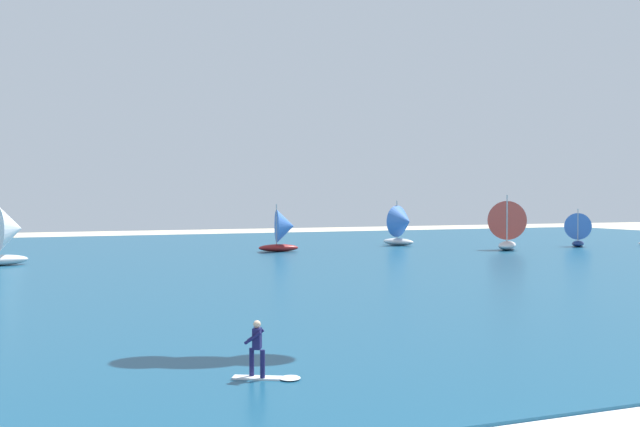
% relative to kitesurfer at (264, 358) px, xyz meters
% --- Properties ---
extents(ocean, '(160.00, 90.00, 0.10)m').
position_rel_kitesurfer_xyz_m(ocean, '(3.82, 38.84, -0.65)').
color(ocean, navy).
rests_on(ocean, ground).
extents(shoreline_foam, '(72.11, 2.77, 0.01)m').
position_rel_kitesurfer_xyz_m(shoreline_foam, '(4.04, -6.40, -0.70)').
color(shoreline_foam, white).
rests_on(shoreline_foam, ground).
extents(kitesurfer, '(1.98, 1.45, 1.67)m').
position_rel_kitesurfer_xyz_m(kitesurfer, '(0.00, 0.00, 0.00)').
color(kitesurfer, white).
rests_on(kitesurfer, ocean).
extents(sailboat_mid_right, '(4.71, 4.69, 5.33)m').
position_rel_kitesurfer_xyz_m(sailboat_mid_right, '(39.37, 41.92, 1.84)').
color(sailboat_mid_right, silver).
rests_on(sailboat_mid_right, ocean).
extents(sailboat_leading, '(4.57, 4.03, 5.13)m').
position_rel_kitesurfer_xyz_m(sailboat_leading, '(-6.05, 42.13, 1.75)').
color(sailboat_leading, silver).
rests_on(sailboat_leading, ocean).
extents(sailboat_outermost, '(3.47, 3.39, 3.89)m').
position_rel_kitesurfer_xyz_m(sailboat_outermost, '(48.96, 42.98, 1.18)').
color(sailboat_outermost, navy).
rests_on(sailboat_outermost, ocean).
extents(sailboat_anchored_offshore, '(3.93, 3.42, 4.45)m').
position_rel_kitesurfer_xyz_m(sailboat_anchored_offshore, '(18.15, 47.65, 1.43)').
color(sailboat_anchored_offshore, maroon).
rests_on(sailboat_anchored_offshore, ocean).
extents(sailboat_far_left, '(3.76, 4.21, 4.73)m').
position_rel_kitesurfer_xyz_m(sailboat_far_left, '(32.67, 51.09, 1.57)').
color(sailboat_far_left, silver).
rests_on(sailboat_far_left, ocean).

